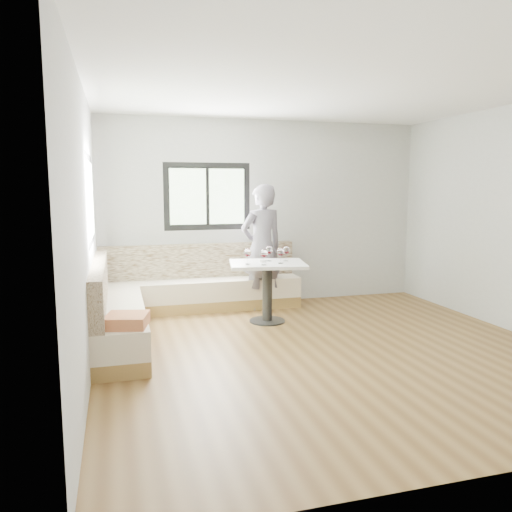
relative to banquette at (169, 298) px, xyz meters
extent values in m
cube|color=brown|center=(1.59, -1.62, -0.33)|extent=(5.00, 5.00, 0.01)
cube|color=white|center=(1.59, -1.62, 2.47)|extent=(5.00, 5.00, 0.01)
cube|color=#B7B7B2|center=(1.59, 0.88, 1.07)|extent=(5.00, 0.01, 2.80)
cube|color=#B7B7B2|center=(1.59, -4.12, 1.07)|extent=(5.00, 0.01, 2.80)
cube|color=#B7B7B2|center=(-0.91, -1.62, 1.07)|extent=(0.01, 5.00, 2.80)
cube|color=black|center=(0.69, 0.87, 1.32)|extent=(1.30, 0.02, 1.00)
cube|color=black|center=(-0.90, -0.72, 1.32)|extent=(0.02, 1.30, 1.00)
cube|color=olive|center=(0.54, 0.60, -0.25)|extent=(2.90, 0.55, 0.16)
cube|color=beige|center=(0.54, 0.60, -0.03)|extent=(2.90, 0.55, 0.29)
cube|color=beige|center=(0.54, 0.81, 0.37)|extent=(2.90, 0.14, 0.50)
cube|color=olive|center=(-0.64, -0.80, -0.25)|extent=(0.55, 2.25, 0.16)
cube|color=beige|center=(-0.64, -0.80, -0.03)|extent=(0.55, 2.25, 0.29)
cube|color=beige|center=(-0.84, -0.80, 0.37)|extent=(0.14, 2.25, 0.50)
cube|color=#AF8643|center=(-0.57, -1.66, 0.18)|extent=(0.47, 0.47, 0.12)
cylinder|color=black|center=(1.27, -0.30, -0.32)|extent=(0.48, 0.48, 0.02)
cylinder|color=black|center=(1.27, -0.30, 0.05)|extent=(0.13, 0.13, 0.76)
cube|color=silver|center=(1.27, -0.30, 0.45)|extent=(1.10, 0.93, 0.04)
imported|color=slate|center=(1.41, 0.44, 0.59)|extent=(0.75, 0.59, 1.83)
cylinder|color=white|center=(1.22, -0.27, 0.49)|extent=(0.09, 0.09, 0.04)
sphere|color=black|center=(1.23, -0.26, 0.50)|extent=(0.02, 0.02, 0.02)
sphere|color=black|center=(1.21, -0.26, 0.50)|extent=(0.02, 0.02, 0.02)
sphere|color=black|center=(1.22, -0.28, 0.50)|extent=(0.02, 0.02, 0.02)
cylinder|color=white|center=(0.98, -0.39, 0.47)|extent=(0.07, 0.07, 0.01)
cylinder|color=white|center=(0.98, -0.39, 0.52)|extent=(0.01, 0.01, 0.09)
ellipsoid|color=white|center=(0.98, -0.39, 0.62)|extent=(0.09, 0.09, 0.11)
cylinder|color=#4A060B|center=(0.98, -0.39, 0.59)|extent=(0.06, 0.06, 0.02)
cylinder|color=white|center=(1.16, -0.50, 0.47)|extent=(0.07, 0.07, 0.01)
cylinder|color=white|center=(1.16, -0.50, 0.52)|extent=(0.01, 0.01, 0.09)
ellipsoid|color=white|center=(1.16, -0.50, 0.62)|extent=(0.09, 0.09, 0.11)
cylinder|color=#4A060B|center=(1.16, -0.50, 0.59)|extent=(0.06, 0.06, 0.02)
cylinder|color=white|center=(1.41, -0.43, 0.47)|extent=(0.07, 0.07, 0.01)
cylinder|color=white|center=(1.41, -0.43, 0.52)|extent=(0.01, 0.01, 0.09)
ellipsoid|color=white|center=(1.41, -0.43, 0.62)|extent=(0.09, 0.09, 0.11)
cylinder|color=#4A060B|center=(1.41, -0.43, 0.59)|extent=(0.06, 0.06, 0.02)
cylinder|color=white|center=(1.33, -0.18, 0.47)|extent=(0.07, 0.07, 0.01)
cylinder|color=white|center=(1.33, -0.18, 0.52)|extent=(0.01, 0.01, 0.09)
ellipsoid|color=white|center=(1.33, -0.18, 0.62)|extent=(0.09, 0.09, 0.11)
cylinder|color=#4A060B|center=(1.33, -0.18, 0.59)|extent=(0.06, 0.06, 0.02)
cylinder|color=white|center=(1.55, -0.24, 0.47)|extent=(0.07, 0.07, 0.01)
cylinder|color=white|center=(1.55, -0.24, 0.52)|extent=(0.01, 0.01, 0.09)
ellipsoid|color=white|center=(1.55, -0.24, 0.62)|extent=(0.09, 0.09, 0.11)
cylinder|color=#4A060B|center=(1.55, -0.24, 0.59)|extent=(0.06, 0.06, 0.02)
camera|label=1|loc=(-0.63, -6.52, 1.46)|focal=35.00mm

